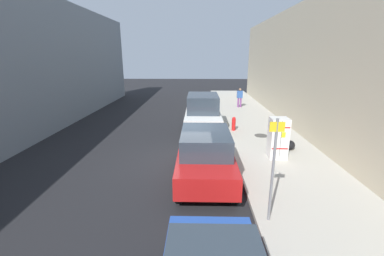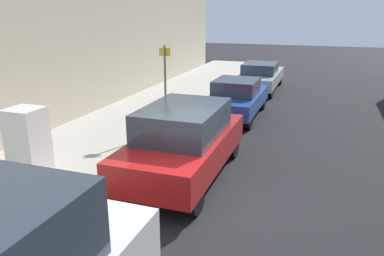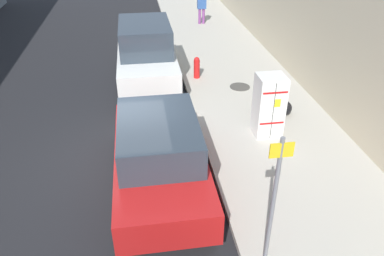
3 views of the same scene
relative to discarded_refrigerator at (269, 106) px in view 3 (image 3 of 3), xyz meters
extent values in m
plane|color=black|center=(4.03, 0.51, -0.99)|extent=(80.00, 80.00, 0.00)
cube|color=#B2ADA0|center=(-0.21, 0.51, -0.92)|extent=(4.01, 44.00, 0.13)
cube|color=white|center=(0.00, 0.00, 0.00)|extent=(0.73, 0.69, 1.71)
cube|color=black|center=(0.00, 0.35, 0.00)|extent=(0.01, 0.01, 1.63)
cube|color=yellow|center=(-0.09, 0.35, 0.25)|extent=(0.16, 0.01, 0.22)
cube|color=red|center=(0.00, 0.35, 0.55)|extent=(0.66, 0.01, 0.05)
cube|color=red|center=(0.00, 0.35, -0.34)|extent=(0.66, 0.01, 0.05)
cylinder|color=#47443F|center=(-0.07, -3.03, -0.85)|extent=(0.70, 0.70, 0.02)
cylinder|color=slate|center=(1.47, 4.34, 0.51)|extent=(0.07, 0.07, 2.74)
cube|color=yellow|center=(1.47, 4.36, 1.69)|extent=(0.36, 0.02, 0.24)
cylinder|color=red|center=(1.29, -4.07, -0.52)|extent=(0.22, 0.22, 0.67)
sphere|color=red|center=(1.29, -4.07, -0.17)|extent=(0.20, 0.20, 0.20)
sphere|color=black|center=(-0.87, -0.93, -0.64)|extent=(0.44, 0.44, 0.44)
cylinder|color=#7A3D7F|center=(-0.21, -11.02, -0.47)|extent=(0.14, 0.14, 0.78)
cylinder|color=#7A3D7F|center=(-0.01, -11.02, -0.47)|extent=(0.14, 0.14, 0.78)
cube|color=#2D5193|center=(-0.11, -11.02, 0.21)|extent=(0.45, 0.22, 0.58)
cube|color=silver|center=(3.07, -4.34, -0.22)|extent=(1.97, 4.84, 0.85)
cube|color=#2D3842|center=(3.07, -4.34, 0.68)|extent=(1.73, 2.66, 0.95)
cylinder|color=black|center=(2.22, -2.53, -0.64)|extent=(0.22, 0.70, 0.70)
cylinder|color=black|center=(3.92, -2.53, -0.64)|extent=(0.22, 0.70, 0.70)
cylinder|color=black|center=(2.22, -6.16, -0.64)|extent=(0.22, 0.70, 0.70)
cylinder|color=black|center=(3.92, -6.16, -0.64)|extent=(0.22, 0.70, 0.70)
cube|color=red|center=(3.07, 1.69, -0.28)|extent=(1.92, 4.44, 0.70)
cube|color=#2D3842|center=(3.07, 1.69, 0.42)|extent=(1.69, 2.44, 0.70)
cylinder|color=black|center=(2.24, 3.30, -0.63)|extent=(0.22, 0.71, 0.71)
cylinder|color=black|center=(3.90, 3.30, -0.63)|extent=(0.22, 0.71, 0.71)
cylinder|color=black|center=(2.24, 0.07, -0.63)|extent=(0.22, 0.71, 0.71)
cylinder|color=black|center=(3.90, 0.07, -0.63)|extent=(0.22, 0.71, 0.71)
camera|label=1|loc=(3.34, 10.23, 3.31)|focal=24.00mm
camera|label=2|loc=(6.04, -6.19, 2.86)|focal=35.00mm
camera|label=3|loc=(3.37, 8.45, 4.69)|focal=35.00mm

